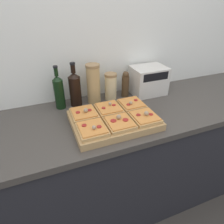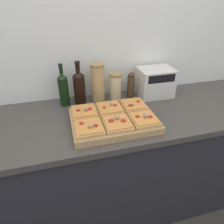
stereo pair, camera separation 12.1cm
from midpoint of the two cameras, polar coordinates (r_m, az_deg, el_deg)
name	(u,v)px [view 1 (the left image)]	position (r m, az deg, el deg)	size (l,w,h in m)	color
wall_back	(99,48)	(1.50, -6.12, 17.63)	(6.00, 0.06, 2.50)	silver
kitchen_counter	(117,162)	(1.60, -0.82, -14.29)	(2.63, 0.67, 0.91)	#232328
cutting_board	(114,120)	(1.21, -2.34, -2.45)	(0.50, 0.36, 0.04)	tan
pizza_slice_back_left	(84,113)	(1.23, -10.84, -0.48)	(0.15, 0.16, 0.05)	tan
pizza_slice_back_center	(109,109)	(1.26, -3.69, 0.92)	(0.15, 0.16, 0.05)	tan
pizza_slice_back_right	(132,104)	(1.31, 3.01, 2.22)	(0.15, 0.16, 0.05)	tan
pizza_slice_front_left	(92,129)	(1.09, -8.90, -4.96)	(0.15, 0.16, 0.05)	tan
pizza_slice_front_center	(120,123)	(1.12, -0.91, -3.18)	(0.15, 0.16, 0.05)	tan
pizza_slice_front_right	(145,117)	(1.18, 6.47, -1.55)	(0.15, 0.16, 0.06)	tan
olive_oil_bottle	(59,91)	(1.39, -17.37, 5.55)	(0.07, 0.07, 0.30)	black
wine_bottle	(75,89)	(1.40, -13.01, 6.49)	(0.08, 0.08, 0.31)	black
grain_jar_tall	(93,84)	(1.42, -7.81, 7.95)	(0.10, 0.10, 0.28)	tan
grain_jar_short	(111,86)	(1.47, -2.77, 7.28)	(0.09, 0.09, 0.20)	beige
pepper_mill	(125,84)	(1.51, 1.53, 7.87)	(0.06, 0.06, 0.20)	#47331E
toaster_oven	(148,80)	(1.57, 8.14, 8.90)	(0.28, 0.20, 0.21)	beige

